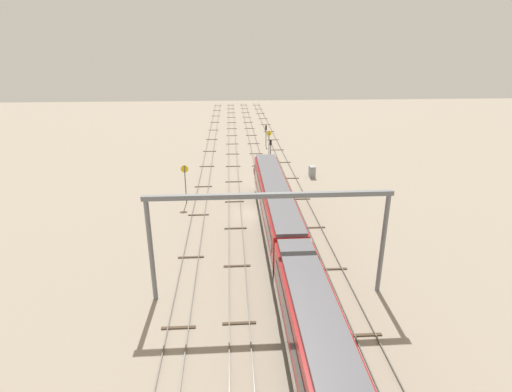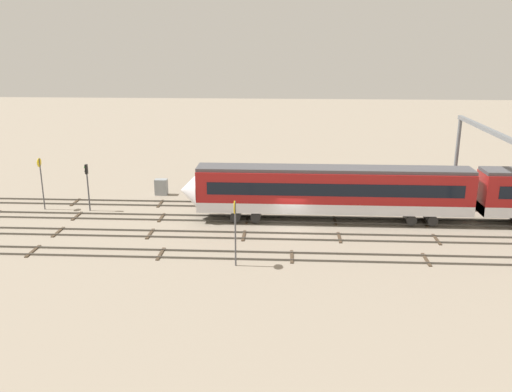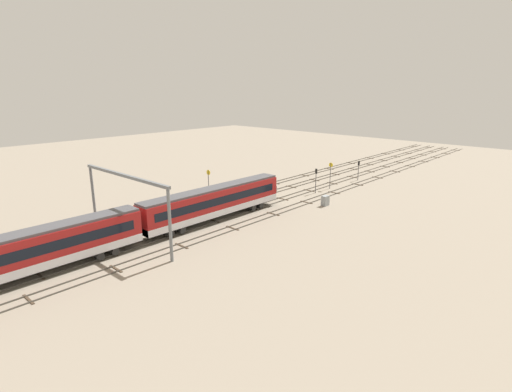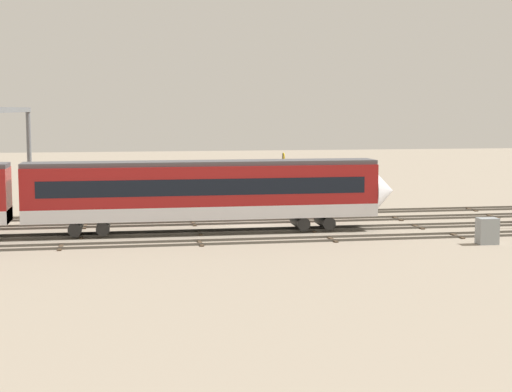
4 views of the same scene
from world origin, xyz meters
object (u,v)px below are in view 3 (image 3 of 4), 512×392
signal_light_trackside_approach (316,177)px  relay_cabinet (325,201)px  overhead_gantry (126,191)px  signal_light_trackside_departure (359,168)px  speed_sign_mid_trackside (208,179)px  speed_sign_near_foreground (330,172)px

signal_light_trackside_approach → relay_cabinet: bearing=-134.4°
overhead_gantry → signal_light_trackside_approach: bearing=-5.9°
signal_light_trackside_departure → signal_light_trackside_approach: bearing=177.8°
speed_sign_mid_trackside → speed_sign_near_foreground: bearing=-32.1°
speed_sign_near_foreground → signal_light_trackside_departure: size_ratio=1.24×
speed_sign_near_foreground → signal_light_trackside_departure: (10.09, -0.37, -0.52)m
signal_light_trackside_approach → relay_cabinet: (-5.61, -5.74, -2.12)m
overhead_gantry → signal_light_trackside_approach: 35.78m
signal_light_trackside_approach → relay_cabinet: 8.30m
speed_sign_near_foreground → relay_cabinet: 11.77m
overhead_gantry → speed_sign_near_foreground: bearing=-5.5°
speed_sign_near_foreground → speed_sign_mid_trackside: (-19.54, 12.26, 0.01)m
speed_sign_near_foreground → speed_sign_mid_trackside: bearing=147.9°
speed_sign_near_foreground → signal_light_trackside_approach: 4.50m
overhead_gantry → relay_cabinet: bearing=-17.5°
speed_sign_near_foreground → signal_light_trackside_approach: size_ratio=1.11×
speed_sign_near_foreground → signal_light_trackside_approach: bearing=177.8°
signal_light_trackside_departure → relay_cabinet: signal_light_trackside_departure is taller
relay_cabinet → speed_sign_near_foreground: bearing=28.8°
overhead_gantry → relay_cabinet: overhead_gantry is taller
relay_cabinet → overhead_gantry: bearing=162.5°
speed_sign_near_foreground → speed_sign_mid_trackside: speed_sign_near_foreground is taller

